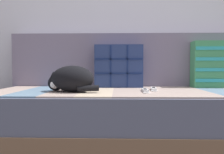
# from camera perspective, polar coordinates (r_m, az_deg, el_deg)

# --- Properties ---
(ground_plane) EXTENTS (14.00, 14.00, 0.00)m
(ground_plane) POSITION_cam_1_polar(r_m,az_deg,el_deg) (1.64, 4.37, -17.57)
(ground_plane) COLOR #564C47
(couch) EXTENTS (2.12, 0.88, 0.39)m
(couch) POSITION_cam_1_polar(r_m,az_deg,el_deg) (1.69, 4.22, -10.09)
(couch) COLOR brown
(couch) RESTS_ON ground_plane
(sofa_backrest) EXTENTS (2.08, 0.14, 0.47)m
(sofa_backrest) POSITION_cam_1_polar(r_m,az_deg,el_deg) (2.02, 3.81, 4.42)
(sofa_backrest) COLOR slate
(sofa_backrest) RESTS_ON couch
(throw_pillow_quilted) EXTENTS (0.41, 0.14, 0.36)m
(throw_pillow_quilted) POSITION_cam_1_polar(r_m,az_deg,el_deg) (1.87, 1.77, 2.84)
(throw_pillow_quilted) COLOR navy
(throw_pillow_quilted) RESTS_ON couch
(throw_pillow_striped) EXTENTS (0.40, 0.14, 0.39)m
(throw_pillow_striped) POSITION_cam_1_polar(r_m,az_deg,el_deg) (2.04, 25.65, 2.98)
(throw_pillow_striped) COLOR #3D8956
(throw_pillow_striped) RESTS_ON couch
(sleeping_cat) EXTENTS (0.37, 0.28, 0.18)m
(sleeping_cat) POSITION_cam_1_polar(r_m,az_deg,el_deg) (1.54, -10.89, -0.64)
(sleeping_cat) COLOR black
(sleeping_cat) RESTS_ON couch
(game_remote_near) EXTENTS (0.06, 0.20, 0.02)m
(game_remote_near) POSITION_cam_1_polar(r_m,az_deg,el_deg) (1.66, 10.84, -3.06)
(game_remote_near) COLOR white
(game_remote_near) RESTS_ON couch
(game_remote_far) EXTENTS (0.05, 0.20, 0.02)m
(game_remote_far) POSITION_cam_1_polar(r_m,az_deg,el_deg) (1.54, 8.66, -3.48)
(game_remote_far) COLOR white
(game_remote_far) RESTS_ON couch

